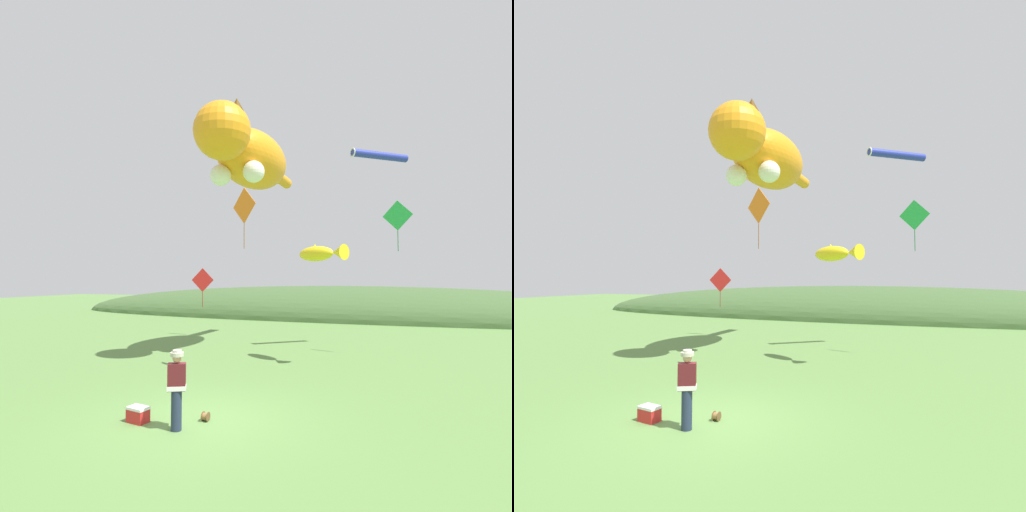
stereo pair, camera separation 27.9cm
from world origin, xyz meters
TOP-DOWN VIEW (x-y plane):
  - ground_plane at (0.00, 0.00)m, footprint 120.00×120.00m
  - distant_hill_ridge at (0.00, 27.18)m, footprint 54.31×11.22m
  - festival_attendant at (-0.25, -0.63)m, footprint 0.49×0.42m
  - kite_spool at (0.11, 0.11)m, footprint 0.15×0.22m
  - picnic_cooler at (-1.37, -0.49)m, footprint 0.54×0.41m
  - kite_giant_cat at (-1.93, 8.25)m, footprint 3.00×10.08m
  - kite_fish_windsock at (1.59, 7.30)m, footprint 2.31×1.75m
  - kite_tube_streamer at (3.76, 10.92)m, footprint 2.62×2.20m
  - kite_diamond_red at (-6.40, 12.59)m, footprint 1.41×0.08m
  - kite_diamond_green at (4.53, 9.59)m, footprint 1.26×0.42m
  - kite_diamond_orange at (-0.66, 4.59)m, footprint 1.12×0.69m

SIDE VIEW (x-z plane):
  - ground_plane at x=0.00m, z-range 0.00..0.00m
  - distant_hill_ridge at x=0.00m, z-range -2.72..2.72m
  - kite_spool at x=0.11m, z-range 0.00..0.22m
  - picnic_cooler at x=-1.37m, z-range 0.00..0.36m
  - festival_attendant at x=-0.25m, z-range 0.07..1.84m
  - kite_diamond_red at x=-6.40m, z-range 2.12..4.43m
  - kite_fish_windsock at x=1.59m, z-range 4.04..4.75m
  - kite_diamond_orange at x=-0.66m, z-range 4.88..7.08m
  - kite_diamond_green at x=4.53m, z-range 4.99..7.20m
  - kite_giant_cat at x=-1.93m, z-range 7.46..10.52m
  - kite_tube_streamer at x=3.76m, z-range 9.00..9.44m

